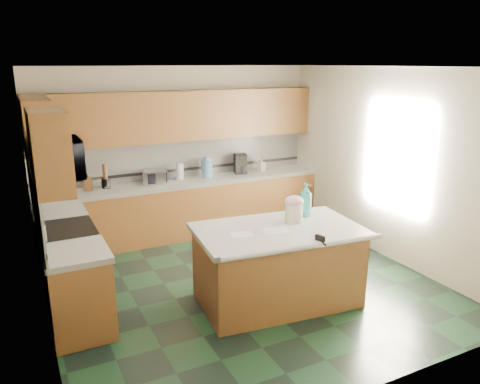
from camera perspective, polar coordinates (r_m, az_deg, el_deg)
floor at (r=6.13m, az=0.21°, el=-11.10°), size 4.60×4.60×0.00m
ceiling at (r=5.48m, az=0.23°, el=15.02°), size 4.60×4.60×0.00m
wall_back at (r=7.75m, az=-7.53°, el=4.99°), size 4.60×0.04×2.70m
wall_front at (r=3.83m, az=16.11°, el=-6.52°), size 4.60×0.04×2.70m
wall_left at (r=5.10m, az=-23.80°, el=-1.76°), size 0.04×4.60×2.70m
wall_right at (r=6.99m, az=17.51°, el=3.25°), size 0.04×4.60×2.70m
back_base_cab at (r=7.68m, az=-6.50°, el=-2.15°), size 4.60×0.60×0.86m
back_countertop at (r=7.56m, az=-6.61°, el=1.18°), size 4.60×0.64×0.06m
back_upper_cab at (r=7.50m, az=-7.22°, el=9.21°), size 4.60×0.33×0.78m
back_backsplash at (r=7.75m, az=-7.42°, el=4.12°), size 4.60×0.02×0.63m
back_accent_band at (r=7.78m, az=-7.36°, el=2.70°), size 4.60×0.01×0.05m
left_base_cab_rear at (r=6.62m, az=-20.84°, el=-6.03°), size 0.60×0.82×0.86m
left_counter_rear at (r=6.48m, az=-21.23°, el=-2.24°), size 0.64×0.82×0.06m
left_base_cab_front at (r=5.22m, az=-18.96°, el=-11.73°), size 0.60×0.72×0.86m
left_counter_front at (r=5.04m, az=-19.42°, el=-7.06°), size 0.64×0.72×0.06m
left_backsplash at (r=5.66m, az=-23.68°, el=-1.33°), size 0.02×2.30×0.63m
left_accent_band at (r=5.71m, az=-23.41°, el=-3.20°), size 0.01×2.30×0.05m
left_upper_cab_rear at (r=6.38m, az=-23.48°, el=6.98°), size 0.33×1.09×0.78m
left_upper_cab_front at (r=4.74m, az=-22.17°, el=4.56°), size 0.33×0.72×0.78m
range_body at (r=5.89m, az=-20.00°, el=-8.55°), size 0.60×0.76×0.88m
range_oven_door at (r=5.93m, az=-17.16°, el=-8.52°), size 0.02×0.68×0.55m
range_cooktop at (r=5.72m, az=-20.42°, el=-4.33°), size 0.62×0.78×0.04m
range_handle at (r=5.80m, az=-17.17°, el=-5.04°), size 0.02×0.66×0.02m
range_backguard at (r=5.67m, az=-23.14°, el=-3.51°), size 0.06×0.76×0.18m
microwave at (r=5.51m, az=-21.23°, el=3.85°), size 0.50×0.73×0.41m
island_base at (r=5.56m, az=4.59°, el=-9.15°), size 1.88×1.20×0.86m
island_top at (r=5.39m, az=4.69°, el=-4.70°), size 1.99×1.31×0.06m
island_bullnose at (r=4.95m, az=8.05°, el=-6.68°), size 1.88×0.26×0.06m
treat_jar at (r=5.57m, az=6.58°, el=-2.57°), size 0.23×0.23×0.22m
treat_jar_lid at (r=5.53m, az=6.63°, el=-1.16°), size 0.23×0.23×0.14m
treat_jar_knob at (r=5.51m, az=6.64°, el=-0.68°), size 0.07×0.03×0.03m
treat_jar_knob_end_l at (r=5.49m, az=6.32°, el=-0.73°), size 0.04×0.04×0.04m
treat_jar_knob_end_r at (r=5.53m, az=6.97°, el=-0.63°), size 0.04×0.04×0.04m
soap_bottle_island at (r=5.78m, az=8.02°, el=-0.93°), size 0.17×0.17×0.41m
paper_sheet_a at (r=5.31m, az=4.35°, el=-4.66°), size 0.34×0.29×0.00m
paper_sheet_b at (r=5.16m, az=0.25°, el=-5.20°), size 0.28×0.23×0.00m
clamp_body at (r=5.06m, az=9.72°, el=-5.79°), size 0.06×0.12×0.10m
clamp_handle at (r=5.01m, az=10.17°, el=-6.25°), size 0.02×0.08×0.02m
knife_block at (r=7.22m, az=-18.01°, el=0.91°), size 0.15×0.18×0.22m
utensil_crock at (r=7.30m, az=-16.03°, el=1.00°), size 0.12×0.12×0.15m
utensil_bundle at (r=7.26m, az=-16.14°, el=2.42°), size 0.07×0.07×0.22m
toaster_oven at (r=7.43m, az=-10.29°, el=1.81°), size 0.41×0.36×0.20m
toaster_oven_door at (r=7.32m, az=-10.04°, el=1.63°), size 0.31×0.01×0.16m
paper_towel at (r=7.59m, az=-7.34°, el=2.49°), size 0.12×0.12×0.27m
paper_towel_base at (r=7.62m, az=-7.31°, el=1.56°), size 0.18×0.18×0.01m
water_jug at (r=7.71m, az=-4.04°, el=2.92°), size 0.19×0.19×0.31m
water_jug_neck at (r=7.67m, az=-4.07°, el=4.19°), size 0.09×0.09×0.04m
coffee_maker at (r=7.97m, az=0.04°, el=3.49°), size 0.25×0.26×0.33m
coffee_carafe at (r=7.95m, az=0.20°, el=2.73°), size 0.14×0.14×0.14m
soap_bottle_back at (r=8.14m, az=2.65°, el=3.36°), size 0.12×0.12×0.23m
soap_back_cap at (r=8.11m, az=2.67°, el=4.27°), size 0.02×0.02×0.03m
window_light_proxy at (r=6.80m, az=18.58°, el=4.13°), size 0.02×1.40×1.10m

